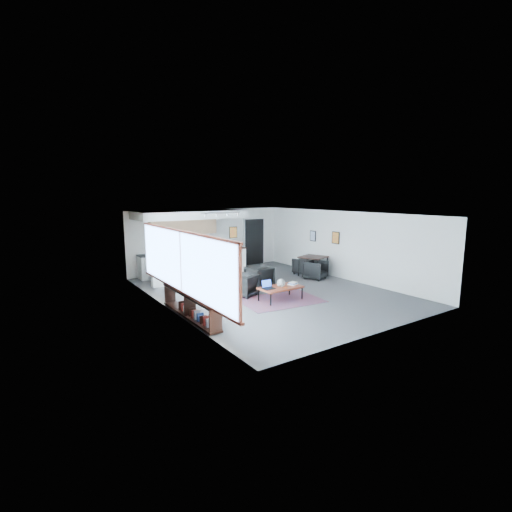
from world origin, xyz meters
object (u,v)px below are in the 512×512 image
armchair_left (244,284)px  microwave (204,245)px  coffee_table (281,288)px  dining_chair_far (303,266)px  dining_table (313,258)px  dining_chair_near (316,270)px  laptop (268,286)px  armchair_right (259,276)px  floor_lamp (228,249)px  ceramic_pot (281,283)px  book_stack (293,283)px

armchair_left → microwave: size_ratio=1.31×
coffee_table → dining_chair_far: bearing=37.8°
dining_table → dining_chair_near: 0.68m
laptop → armchair_left: armchair_left is taller
microwave → laptop: bearing=-91.2°
dining_chair_far → microwave: 4.23m
armchair_right → floor_lamp: size_ratio=0.50×
ceramic_pot → coffee_table: bearing=77.6°
laptop → dining_chair_near: bearing=27.2°
laptop → ceramic_pot: bearing=-8.1°
laptop → armchair_right: bearing=66.3°
coffee_table → ceramic_pot: size_ratio=5.23×
book_stack → armchair_right: 1.76m
floor_lamp → dining_chair_far: 3.99m
laptop → armchair_left: (-0.22, 1.01, -0.12)m
ceramic_pot → microwave: microwave is taller
coffee_table → floor_lamp: bearing=107.4°
ceramic_pot → book_stack: ceramic_pot is taller
coffee_table → dining_chair_near: (2.91, 1.58, -0.07)m
coffee_table → dining_table: 3.82m
armchair_right → laptop: bearing=59.9°
armchair_left → dining_chair_far: (3.79, 1.47, -0.07)m
floor_lamp → dining_table: (3.89, 0.02, -0.69)m
armchair_left → armchair_right: bearing=-170.9°
coffee_table → dining_table: dining_table is taller
microwave → floor_lamp: bearing=-98.1°
coffee_table → armchair_right: bearing=76.0°
laptop → microwave: microwave is taller
laptop → microwave: 5.20m
dining_chair_far → microwave: (-3.17, 2.68, 0.82)m
armchair_left → dining_table: bearing=170.6°
ceramic_pot → armchair_right: (0.40, 1.77, -0.15)m
armchair_right → floor_lamp: bearing=-18.2°
dining_chair_near → ceramic_pot: bearing=-172.2°
coffee_table → dining_chair_far: (3.12, 2.53, -0.08)m
coffee_table → armchair_right: size_ratio=1.64×
dining_table → microwave: 4.55m
microwave → armchair_right: bearing=-79.4°
armchair_right → microwave: microwave is taller
ceramic_pot → microwave: (-0.05, 5.23, 0.57)m
ceramic_pot → book_stack: 0.49m
ceramic_pot → floor_lamp: floor_lamp is taller
laptop → book_stack: 0.93m
laptop → dining_chair_far: size_ratio=0.59×
armchair_right → microwave: (-0.45, 3.46, 0.72)m
armchair_left → microwave: bearing=-122.1°
armchair_right → dining_table: armchair_right is taller
laptop → floor_lamp: (-0.24, 1.97, 0.90)m
armchair_left → dining_chair_near: (3.57, 0.51, -0.06)m
ceramic_pot → armchair_right: 1.83m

